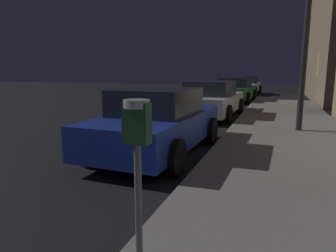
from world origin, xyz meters
The scene contains 5 objects.
parking_meter centered at (4.34, 1.00, 1.24)m, with size 0.19×0.19×1.44m.
car_blue centered at (2.85, 5.06, 0.70)m, with size 2.07×4.18×1.43m.
car_silver centered at (2.85, 10.74, 0.71)m, with size 2.15×4.57×1.43m.
car_green centered at (2.85, 17.53, 0.71)m, with size 2.33×4.58×1.43m.
car_white centered at (2.85, 23.76, 0.70)m, with size 2.29×4.44×1.43m.
Camera 1 is at (5.28, -0.90, 1.79)m, focal length 31.76 mm.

